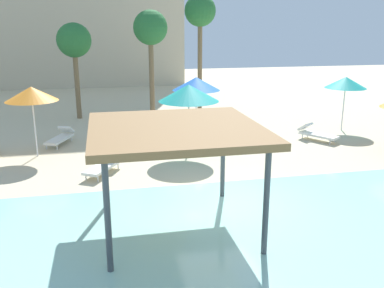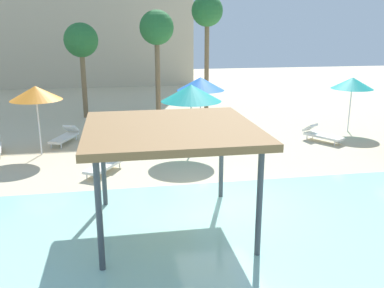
# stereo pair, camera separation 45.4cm
# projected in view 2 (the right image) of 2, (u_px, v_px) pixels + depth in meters

# --- Properties ---
(ground_plane) EXTENTS (80.00, 80.00, 0.00)m
(ground_plane) POSITION_uv_depth(u_px,v_px,m) (220.00, 202.00, 12.86)
(ground_plane) COLOR beige
(shade_pavilion) EXTENTS (4.23, 4.23, 2.78)m
(shade_pavilion) POSITION_uv_depth(u_px,v_px,m) (171.00, 132.00, 10.51)
(shade_pavilion) COLOR #42474C
(shade_pavilion) RESTS_ON ground
(beach_umbrella_teal_1) EXTENTS (2.04, 2.04, 2.72)m
(beach_umbrella_teal_1) POSITION_uv_depth(u_px,v_px,m) (352.00, 83.00, 20.82)
(beach_umbrella_teal_1) COLOR silver
(beach_umbrella_teal_1) RESTS_ON ground
(beach_umbrella_teal_2) EXTENTS (2.46, 2.46, 2.90)m
(beach_umbrella_teal_2) POSITION_uv_depth(u_px,v_px,m) (191.00, 93.00, 16.97)
(beach_umbrella_teal_2) COLOR silver
(beach_umbrella_teal_2) RESTS_ON ground
(beach_umbrella_blue_3) EXTENTS (2.27, 2.27, 2.83)m
(beach_umbrella_blue_3) POSITION_uv_depth(u_px,v_px,m) (201.00, 84.00, 19.97)
(beach_umbrella_blue_3) COLOR silver
(beach_umbrella_blue_3) RESTS_ON ground
(beach_umbrella_orange_7) EXTENTS (2.06, 2.06, 2.86)m
(beach_umbrella_orange_7) POSITION_uv_depth(u_px,v_px,m) (36.00, 93.00, 16.88)
(beach_umbrella_orange_7) COLOR silver
(beach_umbrella_orange_7) RESTS_ON ground
(lounge_chair_1) EXTENTS (1.49, 1.93, 0.74)m
(lounge_chair_1) POSITION_uv_depth(u_px,v_px,m) (320.00, 134.00, 19.52)
(lounge_chair_1) COLOR white
(lounge_chair_1) RESTS_ON ground
(lounge_chair_4) EXTENTS (1.49, 1.93, 0.74)m
(lounge_chair_4) POSITION_uv_depth(u_px,v_px,m) (106.00, 163.00, 15.41)
(lounge_chair_4) COLOR white
(lounge_chair_4) RESTS_ON ground
(lounge_chair_5) EXTENTS (1.25, 1.98, 0.74)m
(lounge_chair_5) POSITION_uv_depth(u_px,v_px,m) (66.00, 136.00, 19.22)
(lounge_chair_5) COLOR white
(lounge_chair_5) RESTS_ON ground
(palm_tree_1) EXTENTS (1.90, 1.90, 6.02)m
(palm_tree_1) POSITION_uv_depth(u_px,v_px,m) (157.00, 30.00, 23.24)
(palm_tree_1) COLOR brown
(palm_tree_1) RESTS_ON ground
(palm_tree_2) EXTENTS (1.90, 1.90, 5.35)m
(palm_tree_2) POSITION_uv_depth(u_px,v_px,m) (81.00, 42.00, 23.48)
(palm_tree_2) COLOR brown
(palm_tree_2) RESTS_ON ground
(palm_tree_3) EXTENTS (1.90, 1.90, 6.99)m
(palm_tree_3) POSITION_uv_depth(u_px,v_px,m) (207.00, 14.00, 25.45)
(palm_tree_3) COLOR brown
(palm_tree_3) RESTS_ON ground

